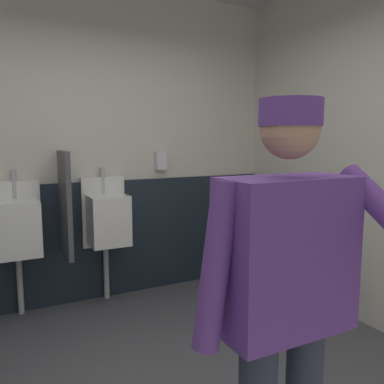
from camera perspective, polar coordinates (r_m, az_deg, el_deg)
name	(u,v)px	position (r m, az deg, el deg)	size (l,w,h in m)	color
wall_back	(82,145)	(3.82, -15.41, 6.43)	(4.37, 0.12, 2.88)	beige
wainscot_band_back	(87,242)	(3.87, -14.71, -6.83)	(3.77, 0.03, 1.11)	#19232D
urinal_left	(17,228)	(3.60, -23.57, -4.66)	(0.40, 0.34, 1.24)	white
urinal_middle	(107,219)	(3.72, -11.95, -3.80)	(0.40, 0.34, 1.24)	white
privacy_divider_panel	(65,205)	(3.54, -17.57, -1.72)	(0.04, 0.40, 0.90)	#4C4C51
person	(286,290)	(1.51, 13.27, -13.42)	(0.71, 0.60, 1.64)	#2D3342
trash_bin	(295,273)	(3.66, 14.45, -11.10)	(0.39, 0.39, 0.68)	#38383D
soap_dispenser	(161,160)	(3.96, -4.45, 4.51)	(0.10, 0.07, 0.18)	silver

